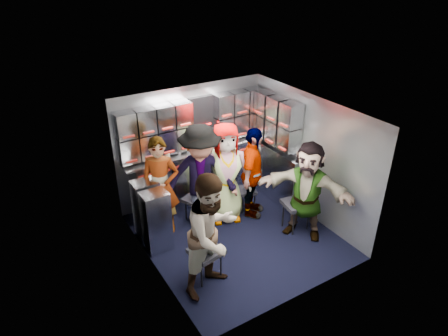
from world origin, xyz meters
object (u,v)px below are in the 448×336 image
jump_seat_mid_left (196,200)px  jump_seat_mid_right (246,191)px  jump_seat_near_right (297,205)px  attendant_arc_a (213,234)px  attendant_arc_d (252,173)px  jump_seat_near_left (206,253)px  attendant_standing (161,187)px  attendant_arc_c (226,173)px  attendant_arc_e (306,190)px  attendant_arc_b (201,178)px  jump_seat_center (220,195)px

jump_seat_mid_left → jump_seat_mid_right: 0.91m
jump_seat_near_right → attendant_arc_a: attendant_arc_a is taller
jump_seat_near_right → attendant_arc_d: 0.89m
jump_seat_mid_left → jump_seat_near_right: bearing=-38.5°
jump_seat_near_left → jump_seat_mid_right: bearing=38.9°
jump_seat_mid_left → attendant_standing: 0.72m
jump_seat_mid_left → attendant_standing: size_ratio=0.31×
attendant_arc_c → attendant_arc_e: 1.32m
jump_seat_near_right → attendant_standing: attendant_standing is taller
attendant_arc_b → attendant_arc_e: bearing=-14.5°
jump_seat_mid_right → attendant_arc_d: size_ratio=0.26×
jump_seat_near_left → attendant_arc_b: bearing=64.6°
attendant_arc_c → jump_seat_near_left: bearing=-113.4°
attendant_arc_b → jump_seat_mid_right: bearing=27.0°
jump_seat_near_left → jump_seat_mid_right: (1.42, 1.15, -0.08)m
attendant_arc_b → attendant_arc_c: (0.46, 0.01, -0.04)m
jump_seat_mid_right → jump_seat_near_right: jump_seat_near_right is taller
jump_seat_mid_right → jump_seat_center: bearing=162.4°
attendant_arc_e → jump_seat_mid_right: bearing=166.0°
attendant_arc_b → jump_seat_near_left: bearing=-91.4°
jump_seat_mid_left → attendant_arc_a: attendant_arc_a is taller
jump_seat_center → jump_seat_near_right: (0.83, -1.03, 0.08)m
jump_seat_mid_left → attendant_arc_b: attendant_arc_b is taller
jump_seat_mid_left → jump_seat_center: jump_seat_mid_left is taller
attendant_standing → attendant_arc_d: bearing=17.4°
jump_seat_near_right → attendant_arc_d: size_ratio=0.31×
jump_seat_mid_left → attendant_arc_d: 1.03m
jump_seat_near_left → attendant_arc_e: 1.85m
attendant_standing → attendant_arc_a: bearing=-56.4°
attendant_arc_c → jump_seat_mid_left: bearing=177.5°
attendant_arc_a → jump_seat_mid_left: bearing=53.2°
attendant_arc_e → attendant_arc_d: bearing=169.6°
attendant_arc_d → attendant_arc_e: attendant_arc_e is taller
attendant_arc_c → jump_seat_center: bearing=108.3°
attendant_arc_e → jump_seat_near_right: bearing=146.0°
jump_seat_near_left → attendant_standing: 1.39m
attendant_arc_a → attendant_arc_c: size_ratio=0.99×
attendant_standing → attendant_arc_c: 1.07m
jump_seat_near_left → jump_seat_mid_left: size_ratio=0.97×
attendant_arc_a → attendant_arc_b: bearing=50.7°
attendant_standing → attendant_arc_a: (0.06, -1.51, 0.04)m
attendant_arc_a → attendant_arc_d: attendant_arc_a is taller
jump_seat_near_left → jump_seat_mid_right: jump_seat_near_left is taller
jump_seat_near_left → jump_seat_near_right: (1.81, 0.26, 0.01)m
attendant_standing → attendant_arc_b: attendant_arc_b is taller
attendant_standing → jump_seat_mid_right: bearing=24.1°
jump_seat_near_left → jump_seat_center: (0.98, 1.29, -0.07)m
jump_seat_near_right → attendant_standing: bearing=150.1°
jump_seat_center → attendant_arc_b: 0.74m
jump_seat_center → attendant_arc_a: bearing=-123.9°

